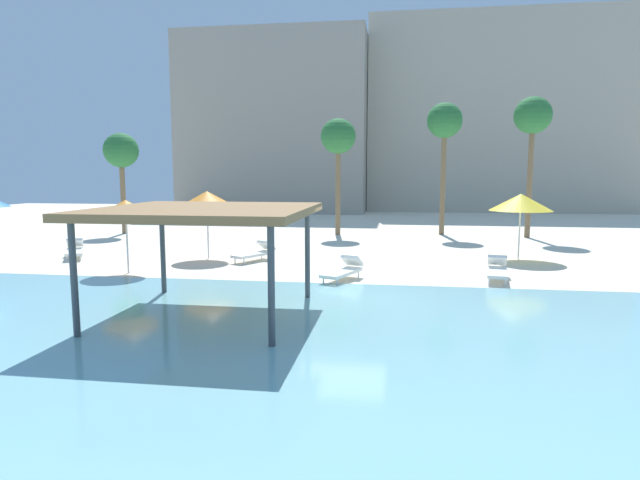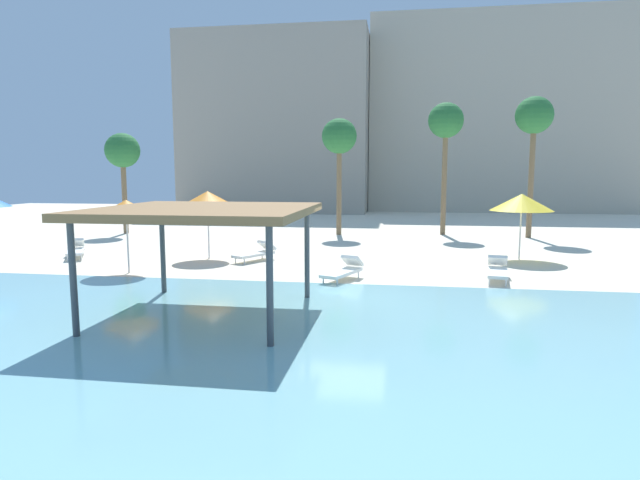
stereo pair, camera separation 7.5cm
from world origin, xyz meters
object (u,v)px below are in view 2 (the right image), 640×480
lounge_chair_1 (257,252)px  lounge_chair_3 (344,270)px  beach_umbrella_orange_2 (208,198)px  beach_umbrella_orange_4 (126,208)px  palm_tree_2 (446,124)px  palm_tree_3 (123,152)px  lounge_chair_2 (498,270)px  palm_tree_1 (339,139)px  palm_tree_0 (534,119)px  shade_pavilion (205,213)px  lounge_chair_0 (76,250)px  beach_umbrella_yellow_1 (522,202)px

lounge_chair_1 → lounge_chair_3: same height
beach_umbrella_orange_2 → beach_umbrella_orange_4: 3.75m
lounge_chair_3 → palm_tree_2: palm_tree_2 is taller
lounge_chair_3 → palm_tree_3: (-13.56, 11.22, 4.19)m
lounge_chair_3 → lounge_chair_2: bearing=121.0°
lounge_chair_1 → palm_tree_1: (2.15, 9.18, 4.88)m
lounge_chair_3 → beach_umbrella_orange_4: bearing=-69.2°
palm_tree_0 → palm_tree_3: 22.10m
beach_umbrella_orange_4 → lounge_chair_3: bearing=-1.2°
beach_umbrella_orange_4 → palm_tree_3: palm_tree_3 is taller
shade_pavilion → lounge_chair_0: bearing=138.1°
shade_pavilion → lounge_chair_3: shade_pavilion is taller
palm_tree_2 → palm_tree_3: palm_tree_2 is taller
palm_tree_3 → palm_tree_1: bearing=5.6°
beach_umbrella_yellow_1 → beach_umbrella_orange_2: (-12.19, -1.55, 0.14)m
beach_umbrella_orange_2 → beach_umbrella_yellow_1: bearing=7.2°
lounge_chair_2 → lounge_chair_0: bearing=-88.2°
shade_pavilion → palm_tree_0: (11.23, 17.19, 3.67)m
lounge_chair_3 → palm_tree_2: (4.09, 13.32, 5.67)m
palm_tree_2 → palm_tree_3: (-17.65, -2.10, -1.49)m
shade_pavilion → lounge_chair_2: bearing=35.5°
beach_umbrella_orange_4 → palm_tree_2: size_ratio=0.35×
lounge_chair_1 → lounge_chair_3: size_ratio=0.98×
shade_pavilion → palm_tree_3: 19.30m
beach_umbrella_orange_4 → lounge_chair_1: (3.65, 3.07, -1.89)m
lounge_chair_2 → lounge_chair_3: size_ratio=0.99×
beach_umbrella_yellow_1 → beach_umbrella_orange_2: 12.29m
palm_tree_1 → shade_pavilion: bearing=-94.0°
beach_umbrella_orange_4 → lounge_chair_3: (7.39, -0.15, -1.89)m
palm_tree_2 → palm_tree_1: bearing=-170.7°
lounge_chair_1 → lounge_chair_3: bearing=78.5°
beach_umbrella_yellow_1 → lounge_chair_0: size_ratio=1.33×
beach_umbrella_orange_2 → lounge_chair_3: bearing=-31.4°
lounge_chair_0 → palm_tree_1: size_ratio=0.31×
shade_pavilion → lounge_chair_1: 8.21m
beach_umbrella_yellow_1 → palm_tree_1: (-8.00, 7.31, 2.96)m
beach_umbrella_yellow_1 → lounge_chair_2: beach_umbrella_yellow_1 is taller
beach_umbrella_orange_4 → palm_tree_1: 13.88m
palm_tree_1 → palm_tree_3: 12.04m
shade_pavilion → beach_umbrella_orange_4: bearing=133.8°
beach_umbrella_orange_4 → lounge_chair_2: beach_umbrella_orange_4 is taller
beach_umbrella_orange_4 → palm_tree_0: bearing=38.0°
lounge_chair_2 → shade_pavilion: bearing=-45.2°
beach_umbrella_orange_4 → lounge_chair_3: beach_umbrella_orange_4 is taller
shade_pavilion → palm_tree_2: (6.87, 17.98, 3.56)m
beach_umbrella_orange_2 → lounge_chair_1: size_ratio=1.37×
lounge_chair_2 → palm_tree_1: palm_tree_1 is taller
shade_pavilion → lounge_chair_3: bearing=59.1°
beach_umbrella_orange_4 → lounge_chair_2: (12.21, 0.62, -1.89)m
palm_tree_0 → palm_tree_2: size_ratio=1.02×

